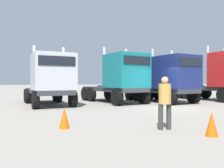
{
  "coord_description": "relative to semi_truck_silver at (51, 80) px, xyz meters",
  "views": [
    {
      "loc": [
        -8.06,
        -12.15,
        1.59
      ],
      "look_at": [
        -1.98,
        4.11,
        1.39
      ],
      "focal_mm": 37.72,
      "sensor_mm": 36.0,
      "label": 1
    }
  ],
  "objects": [
    {
      "name": "ground",
      "position": [
        6.47,
        -3.25,
        -1.69
      ],
      "size": [
        200.0,
        200.0,
        0.0
      ],
      "primitive_type": "plane",
      "color": "gray"
    },
    {
      "name": "semi_truck_red",
      "position": [
        13.31,
        -0.8,
        0.28
      ],
      "size": [
        2.99,
        6.34,
        4.44
      ],
      "rotation": [
        0.0,
        0.0,
        -1.5
      ],
      "color": "#333338",
      "rests_on": "ground"
    },
    {
      "name": "traffic_cone_mid",
      "position": [
        3.46,
        -10.09,
        -1.33
      ],
      "size": [
        0.36,
        0.36,
        0.72
      ],
      "primitive_type": "cone",
      "color": "#F2590C",
      "rests_on": "ground"
    },
    {
      "name": "semi_truck_navy",
      "position": [
        8.44,
        -0.77,
        0.1
      ],
      "size": [
        3.44,
        6.43,
        3.99
      ],
      "rotation": [
        0.0,
        0.0,
        -1.41
      ],
      "color": "#333338",
      "rests_on": "ground"
    },
    {
      "name": "visitor_with_camera",
      "position": [
        2.74,
        -8.79,
        -0.68
      ],
      "size": [
        0.47,
        0.47,
        1.74
      ],
      "rotation": [
        0.0,
        0.0,
        4.5
      ],
      "color": "#353535",
      "rests_on": "ground"
    },
    {
      "name": "semi_truck_silver",
      "position": [
        0.0,
        0.0,
        0.0
      ],
      "size": [
        3.07,
        6.35,
        3.87
      ],
      "rotation": [
        0.0,
        0.0,
        -1.48
      ],
      "color": "#333338",
      "rests_on": "ground"
    },
    {
      "name": "traffic_cone_far",
      "position": [
        -0.33,
        -7.47,
        -1.33
      ],
      "size": [
        0.36,
        0.36,
        0.72
      ],
      "primitive_type": "cone",
      "color": "#F2590C",
      "rests_on": "ground"
    },
    {
      "name": "semi_truck_teal",
      "position": [
        4.91,
        0.16,
        0.15
      ],
      "size": [
        3.57,
        6.57,
        4.07
      ],
      "rotation": [
        0.0,
        0.0,
        -1.4
      ],
      "color": "#333338",
      "rests_on": "ground"
    }
  ]
}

